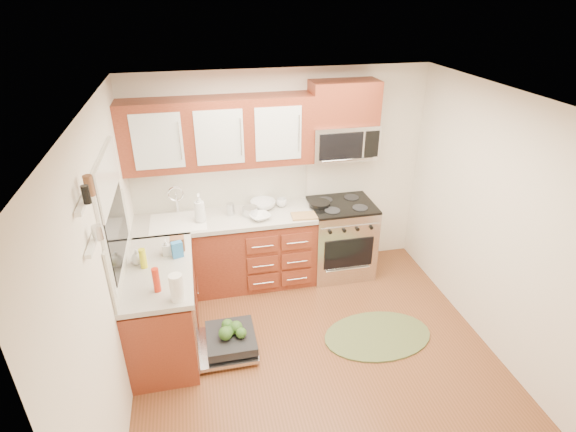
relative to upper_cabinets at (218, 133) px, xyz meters
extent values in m
plane|color=brown|center=(0.73, -1.57, -1.88)|extent=(3.50, 3.50, 0.00)
plane|color=white|center=(0.73, -1.57, 0.62)|extent=(3.50, 3.50, 0.00)
cube|color=white|center=(0.73, 0.18, -0.62)|extent=(3.50, 0.04, 2.50)
cube|color=white|center=(0.73, -3.33, -0.62)|extent=(3.50, 0.04, 2.50)
cube|color=white|center=(-1.02, -1.57, -0.62)|extent=(0.04, 3.50, 2.50)
cube|color=white|center=(2.48, -1.57, -0.62)|extent=(0.04, 3.50, 2.50)
cube|color=maroon|center=(0.00, -0.12, -1.45)|extent=(2.05, 0.60, 0.85)
cube|color=maroon|center=(-0.72, -1.05, -1.45)|extent=(0.60, 1.25, 0.85)
cube|color=#AFA9A0|center=(0.00, -0.14, -0.97)|extent=(2.07, 0.64, 0.05)
cube|color=#AFA9A0|center=(-0.71, -1.05, -0.97)|extent=(0.64, 1.27, 0.05)
cube|color=beige|center=(0.00, 0.16, -0.67)|extent=(2.05, 0.02, 0.57)
cube|color=beige|center=(-1.01, -1.05, -0.67)|extent=(0.02, 1.25, 0.57)
cube|color=maroon|center=(1.41, 0.00, 0.26)|extent=(0.76, 0.35, 0.47)
cube|color=white|center=(-0.98, -1.07, 0.00)|extent=(0.02, 0.96, 0.40)
cube|color=white|center=(-0.99, -1.92, 0.17)|extent=(0.04, 0.40, 0.03)
cube|color=white|center=(-0.99, -1.92, -0.12)|extent=(0.04, 0.40, 0.03)
cylinder|color=black|center=(1.12, -0.13, -0.90)|extent=(0.26, 0.26, 0.05)
cylinder|color=silver|center=(0.29, -0.16, -0.90)|extent=(0.18, 0.18, 0.11)
cube|color=#A07D49|center=(0.90, -0.32, -0.94)|extent=(0.32, 0.22, 0.02)
cylinder|color=silver|center=(0.07, -0.10, -0.88)|extent=(0.10, 0.10, 0.14)
cylinder|color=white|center=(-0.52, -1.58, -0.83)|extent=(0.14, 0.14, 0.25)
cylinder|color=yellow|center=(-0.83, -1.01, -0.85)|extent=(0.07, 0.07, 0.20)
cylinder|color=red|center=(-0.70, -1.42, -0.84)|extent=(0.07, 0.07, 0.23)
cube|color=brown|center=(-0.52, -0.76, -0.88)|extent=(0.14, 0.10, 0.14)
cube|color=#2871BB|center=(-0.52, -0.89, -0.87)|extent=(0.12, 0.09, 0.16)
imported|color=#999999|center=(0.39, -0.27, -0.92)|extent=(0.29, 0.29, 0.06)
imported|color=#999999|center=(0.46, 0.00, -0.90)|extent=(0.36, 0.36, 0.09)
imported|color=#999999|center=(0.69, 0.00, -0.90)|extent=(0.13, 0.13, 0.10)
imported|color=#999999|center=(-0.27, -0.19, -0.78)|extent=(0.14, 0.14, 0.34)
imported|color=#999999|center=(-0.63, -0.83, -0.87)|extent=(0.08, 0.08, 0.17)
imported|color=#999999|center=(-0.90, -0.93, -0.87)|extent=(0.13, 0.13, 0.15)
camera|label=1|loc=(-0.27, -4.75, 1.41)|focal=28.00mm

